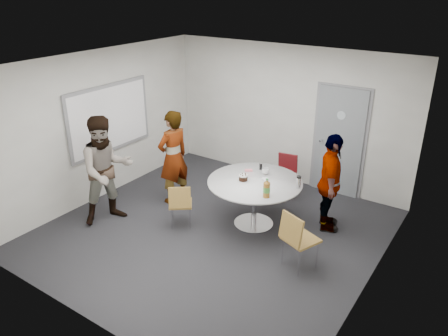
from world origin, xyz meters
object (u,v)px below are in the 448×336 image
Objects in this scene: chair_near_left at (180,202)px; chair_far at (286,171)px; whiteboard at (110,118)px; table at (255,188)px; person_right at (330,183)px; person_main at (173,157)px; door at (339,142)px; chair_near_right at (297,236)px; person_left at (107,170)px.

chair_far is at bearing 29.00° from chair_near_left.
whiteboard is at bearing 130.97° from chair_near_left.
person_right is at bearing 29.31° from table.
person_right is (1.11, -0.70, 0.33)m from chair_far.
table is at bearing 104.45° from person_main.
chair_near_right is at bearing -80.75° from door.
chair_near_left is 1.32m from person_left.
person_main is (-0.69, 0.68, 0.40)m from chair_near_left.
person_main reaches higher than table.
table is 1.68m from person_main.
person_main is (-1.58, -1.36, 0.38)m from chair_far.
chair_near_right is at bearing -33.51° from table.
person_left is 3.63m from person_right.
chair_near_right is (0.43, -2.64, -0.48)m from door.
door is at bearing -147.56° from chair_far.
door is 4.25m from whiteboard.
door reaches higher than person_left.
whiteboard is 1.16× the size of person_right.
chair_far is 0.49× the size of person_right.
door reaches higher than chair_near_right.
person_main is (1.24, 0.28, -0.58)m from whiteboard.
person_left is (-3.20, -0.50, 0.38)m from chair_near_right.
chair_near_left is 2.22m from chair_far.
door is at bearing -8.44° from person_right.
person_main is at bearing 79.60° from person_right.
table is 1.19m from person_right.
table is 1.30m from chair_far.
person_main is 1.06× the size of person_right.
chair_near_left is at bearing -121.23° from door.
table reaches higher than chair_far.
chair_near_right reaches higher than chair_far.
chair_near_right is (2.05, 0.03, 0.07)m from chair_near_left.
person_right reaches higher than chair_near_left.
person_left is 1.12× the size of person_right.
whiteboard reaches higher than chair_near_right.
person_left reaches higher than table.
chair_far is 1.36m from person_right.
door is 2.73× the size of chair_near_left.
door is 1.41m from person_right.
door reaches higher than whiteboard.
chair_near_left is at bearing -142.23° from table.
table is at bearing -35.10° from person_left.
person_right is (2.69, 0.65, -0.05)m from person_main.
person_left is at bearing 42.20° from chair_far.
person_left reaches higher than chair_near_left.
person_left reaches higher than person_main.
chair_near_left is 0.47× the size of person_right.
table is 1.98× the size of chair_near_left.
chair_near_left is 0.87× the size of chair_near_right.
table is 2.46m from person_left.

